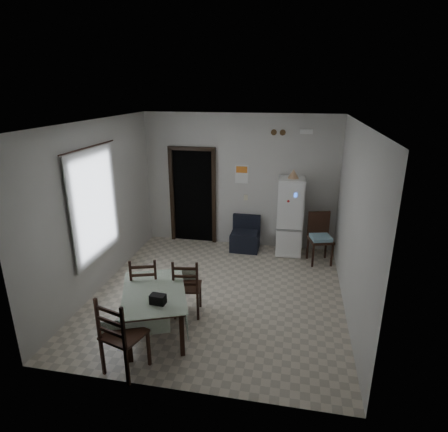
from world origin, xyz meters
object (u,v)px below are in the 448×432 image
at_px(dining_table, 155,312).
at_px(dining_chair_far_left, 145,285).
at_px(dining_chair_far_right, 187,286).
at_px(fridge, 290,217).
at_px(navy_seat, 245,234).
at_px(dining_chair_near_head, 124,333).
at_px(corner_chair, 321,239).

relative_size(dining_table, dining_chair_far_left, 1.32).
bearing_deg(dining_chair_far_right, fridge, -128.11).
relative_size(navy_seat, dining_table, 0.56).
height_order(dining_table, dining_chair_far_left, dining_chair_far_left).
bearing_deg(fridge, dining_chair_near_head, -117.68).
relative_size(corner_chair, dining_chair_far_right, 1.06).
bearing_deg(dining_table, dining_chair_far_right, 39.65).
distance_m(corner_chair, dining_table, 3.73).
relative_size(fridge, dining_chair_far_right, 1.71).
height_order(fridge, dining_chair_near_head, fridge).
height_order(navy_seat, dining_chair_near_head, dining_chair_near_head).
bearing_deg(dining_chair_far_left, dining_chair_far_right, 171.80).
distance_m(dining_table, dining_chair_far_right, 0.67).
xyz_separation_m(dining_chair_far_right, dining_chair_near_head, (-0.40, -1.36, 0.06)).
relative_size(navy_seat, dining_chair_far_right, 0.76).
bearing_deg(corner_chair, dining_chair_far_right, -147.86).
bearing_deg(navy_seat, dining_table, -104.77).
bearing_deg(fridge, dining_chair_far_right, -121.83).
relative_size(navy_seat, corner_chair, 0.71).
bearing_deg(fridge, navy_seat, 177.68).
bearing_deg(dining_chair_far_left, dining_table, 108.05).
height_order(dining_chair_far_right, dining_chair_near_head, dining_chair_near_head).
relative_size(dining_chair_far_right, dining_chair_near_head, 0.90).
relative_size(fridge, corner_chair, 1.60).
height_order(fridge, dining_chair_far_left, fridge).
height_order(fridge, corner_chair, fridge).
xyz_separation_m(fridge, dining_chair_far_right, (-1.48, -2.61, -0.34)).
bearing_deg(navy_seat, fridge, 0.29).
bearing_deg(navy_seat, dining_chair_far_right, -101.41).
bearing_deg(corner_chair, dining_chair_far_left, -154.17).
bearing_deg(dining_chair_far_left, dining_chair_near_head, 83.43).
xyz_separation_m(navy_seat, dining_chair_far_left, (-1.19, -2.71, 0.13)).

